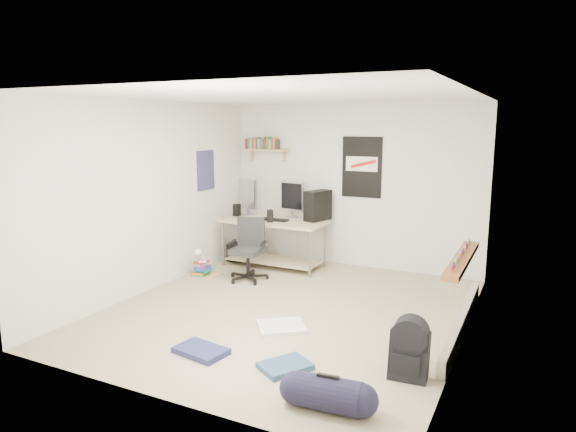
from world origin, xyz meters
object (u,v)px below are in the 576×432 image
at_px(duffel_bag, 328,393).
at_px(office_chair, 248,246).
at_px(backpack, 409,355).
at_px(book_stack, 202,266).
at_px(desk, 274,244).

bearing_deg(duffel_bag, office_chair, 125.98).
bearing_deg(backpack, book_stack, 149.72).
relative_size(desk, office_chair, 1.83).
bearing_deg(duffel_bag, backpack, 57.08).
bearing_deg(desk, book_stack, -120.19).
xyz_separation_m(office_chair, book_stack, (-0.70, -0.12, -0.34)).
bearing_deg(duffel_bag, book_stack, 134.97).
bearing_deg(backpack, duffel_bag, -121.92).
bearing_deg(backpack, desk, 132.44).
bearing_deg(desk, duffel_bag, -48.50).
xyz_separation_m(office_chair, backpack, (2.73, -1.82, -0.29)).
xyz_separation_m(backpack, book_stack, (-3.44, 1.70, -0.05)).
height_order(office_chair, book_stack, office_chair).
bearing_deg(duffel_bag, desk, 118.87).
distance_m(duffel_bag, book_stack, 3.92).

